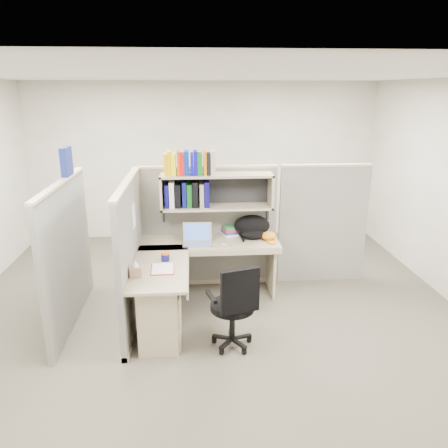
{
  "coord_description": "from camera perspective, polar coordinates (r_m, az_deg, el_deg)",
  "views": [
    {
      "loc": [
        -0.2,
        -4.63,
        2.56
      ],
      "look_at": [
        0.16,
        0.25,
        1.05
      ],
      "focal_mm": 35.0,
      "sensor_mm": 36.0,
      "label": 1
    }
  ],
  "objects": [
    {
      "name": "snack_canister",
      "position": [
        4.91,
        -7.68,
        -4.23
      ],
      "size": [
        0.1,
        0.1,
        0.1
      ],
      "color": "#100E52",
      "rests_on": "desk"
    },
    {
      "name": "mouse",
      "position": [
        5.32,
        0.04,
        -2.75
      ],
      "size": [
        0.1,
        0.08,
        0.03
      ],
      "primitive_type": "ellipsoid",
      "rotation": [
        0.0,
        0.0,
        0.38
      ],
      "color": "#8292B8",
      "rests_on": "desk"
    },
    {
      "name": "paper_cup",
      "position": [
        5.66,
        -2.67,
        -1.21
      ],
      "size": [
        0.07,
        0.07,
        0.09
      ],
      "primitive_type": "cylinder",
      "rotation": [
        0.0,
        0.0,
        0.13
      ],
      "color": "silver",
      "rests_on": "desk"
    },
    {
      "name": "room_shell",
      "position": [
        4.72,
        -1.71,
        5.7
      ],
      "size": [
        6.0,
        6.0,
        6.0
      ],
      "color": "#ABA69A",
      "rests_on": "ground"
    },
    {
      "name": "laptop",
      "position": [
        5.35,
        -3.51,
        -1.39
      ],
      "size": [
        0.36,
        0.36,
        0.26
      ],
      "primitive_type": null,
      "rotation": [
        0.0,
        0.0,
        -0.02
      ],
      "color": "#A9AAAE",
      "rests_on": "desk"
    },
    {
      "name": "orange_cap",
      "position": [
        5.56,
        5.87,
        -1.55
      ],
      "size": [
        0.23,
        0.25,
        0.1
      ],
      "primitive_type": null,
      "rotation": [
        0.0,
        0.0,
        0.2
      ],
      "color": "orange",
      "rests_on": "desk"
    },
    {
      "name": "cubicle",
      "position": [
        5.34,
        -5.8,
        -0.91
      ],
      "size": [
        3.79,
        1.84,
        1.95
      ],
      "color": "slate",
      "rests_on": "ground"
    },
    {
      "name": "task_chair",
      "position": [
        4.52,
        1.27,
        -12.32
      ],
      "size": [
        0.54,
        0.5,
        0.94
      ],
      "color": "black",
      "rests_on": "ground"
    },
    {
      "name": "desk",
      "position": [
        4.84,
        -6.32,
        -8.95
      ],
      "size": [
        1.74,
        1.75,
        0.73
      ],
      "color": "gray",
      "rests_on": "ground"
    },
    {
      "name": "backpack",
      "position": [
        5.62,
        3.75,
        -0.39
      ],
      "size": [
        0.54,
        0.46,
        0.28
      ],
      "primitive_type": null,
      "rotation": [
        0.0,
        0.0,
        -0.24
      ],
      "color": "black",
      "rests_on": "desk"
    },
    {
      "name": "loose_paper",
      "position": [
        4.72,
        -8.02,
        -5.77
      ],
      "size": [
        0.24,
        0.31,
        0.0
      ],
      "primitive_type": null,
      "rotation": [
        0.0,
        0.0,
        0.04
      ],
      "color": "white",
      "rests_on": "desk"
    },
    {
      "name": "tissue_box",
      "position": [
        4.55,
        -11.47,
        -5.72
      ],
      "size": [
        0.12,
        0.12,
        0.18
      ],
      "primitive_type": null,
      "rotation": [
        0.0,
        0.0,
        0.1
      ],
      "color": "#A4765D",
      "rests_on": "desk"
    },
    {
      "name": "book_stack",
      "position": [
        5.74,
        0.67,
        -0.78
      ],
      "size": [
        0.24,
        0.29,
        0.12
      ],
      "primitive_type": null,
      "rotation": [
        0.0,
        0.0,
        0.28
      ],
      "color": "gray",
      "rests_on": "desk"
    },
    {
      "name": "ground",
      "position": [
        5.29,
        -1.55,
        -11.76
      ],
      "size": [
        6.0,
        6.0,
        0.0
      ],
      "primitive_type": "plane",
      "color": "#3B372D",
      "rests_on": "ground"
    }
  ]
}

